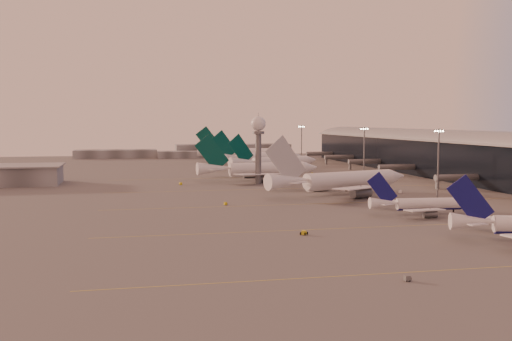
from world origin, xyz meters
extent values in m
plane|color=#504D4D|center=(0.00, 0.00, 0.00)|extent=(700.00, 700.00, 0.00)
cube|color=gold|center=(30.00, 10.00, 0.01)|extent=(180.00, 0.25, 0.02)
cube|color=gold|center=(30.00, 55.00, 0.01)|extent=(180.00, 0.25, 0.02)
cube|color=gold|center=(30.00, 100.00, 0.01)|extent=(180.00, 0.25, 0.02)
cube|color=gold|center=(30.00, 150.00, 0.01)|extent=(180.00, 0.25, 0.02)
cube|color=black|center=(108.00, 110.00, 9.00)|extent=(36.00, 360.00, 18.00)
cylinder|color=slate|center=(108.00, 110.00, 18.00)|extent=(10.08, 360.00, 10.08)
cube|color=slate|center=(108.00, 110.00, 18.20)|extent=(40.00, 362.00, 0.80)
cylinder|color=slate|center=(82.00, 86.00, 4.50)|extent=(22.00, 2.80, 2.80)
cube|color=slate|center=(72.00, 86.00, 2.20)|extent=(1.20, 1.20, 4.40)
cylinder|color=slate|center=(82.00, 142.00, 4.50)|extent=(22.00, 2.80, 2.80)
cube|color=slate|center=(72.00, 142.00, 2.20)|extent=(1.20, 1.20, 4.40)
cylinder|color=slate|center=(82.00, 184.00, 4.50)|extent=(22.00, 2.80, 2.80)
cube|color=slate|center=(72.00, 184.00, 2.20)|extent=(1.20, 1.20, 4.40)
cylinder|color=slate|center=(82.00, 226.00, 4.50)|extent=(22.00, 2.80, 2.80)
cube|color=slate|center=(72.00, 226.00, 2.20)|extent=(1.20, 1.20, 4.40)
cylinder|color=slate|center=(82.00, 266.00, 4.50)|extent=(22.00, 2.80, 2.80)
cube|color=slate|center=(72.00, 266.00, 2.20)|extent=(1.20, 1.20, 4.40)
cylinder|color=slate|center=(5.00, 120.00, 11.00)|extent=(2.60, 2.60, 22.00)
cylinder|color=slate|center=(5.00, 120.00, 22.50)|extent=(5.20, 5.20, 1.20)
sphere|color=white|center=(5.00, 120.00, 26.40)|extent=(6.40, 6.40, 6.40)
cylinder|color=slate|center=(5.00, 120.00, 30.10)|extent=(0.16, 0.16, 2.00)
cylinder|color=slate|center=(55.00, 55.00, 12.50)|extent=(0.56, 0.56, 25.00)
cube|color=slate|center=(55.00, 55.00, 24.50)|extent=(3.60, 0.25, 0.25)
sphere|color=#FFEABF|center=(53.50, 55.00, 24.10)|extent=(0.56, 0.56, 0.56)
sphere|color=#FFEABF|center=(54.50, 55.00, 24.10)|extent=(0.56, 0.56, 0.56)
sphere|color=#FFEABF|center=(55.50, 55.00, 24.10)|extent=(0.56, 0.56, 0.56)
sphere|color=#FFEABF|center=(56.50, 55.00, 24.10)|extent=(0.56, 0.56, 0.56)
cylinder|color=slate|center=(50.00, 110.00, 12.50)|extent=(0.56, 0.56, 25.00)
cube|color=slate|center=(50.00, 110.00, 24.50)|extent=(3.60, 0.25, 0.25)
sphere|color=#FFEABF|center=(48.50, 110.00, 24.10)|extent=(0.56, 0.56, 0.56)
sphere|color=#FFEABF|center=(49.50, 110.00, 24.10)|extent=(0.56, 0.56, 0.56)
sphere|color=#FFEABF|center=(50.50, 110.00, 24.10)|extent=(0.56, 0.56, 0.56)
sphere|color=#FFEABF|center=(51.50, 110.00, 24.10)|extent=(0.56, 0.56, 0.56)
cylinder|color=slate|center=(48.00, 200.00, 12.50)|extent=(0.56, 0.56, 25.00)
cube|color=slate|center=(48.00, 200.00, 24.50)|extent=(3.60, 0.25, 0.25)
sphere|color=#FFEABF|center=(46.50, 200.00, 24.10)|extent=(0.56, 0.56, 0.56)
sphere|color=#FFEABF|center=(47.50, 200.00, 24.10)|extent=(0.56, 0.56, 0.56)
sphere|color=#FFEABF|center=(48.50, 200.00, 24.10)|extent=(0.56, 0.56, 0.56)
sphere|color=#FFEABF|center=(49.50, 200.00, 24.10)|extent=(0.56, 0.56, 0.56)
cube|color=#5A5C60|center=(-60.00, 320.00, 3.00)|extent=(60.00, 18.00, 6.00)
cube|color=#5A5C60|center=(30.00, 330.00, 4.50)|extent=(90.00, 20.00, 9.00)
cube|color=#5A5C60|center=(-10.00, 310.00, 2.50)|extent=(40.00, 15.00, 5.00)
cone|color=white|center=(27.71, -10.41, 3.80)|extent=(10.68, 6.72, 4.04)
cube|color=white|center=(41.11, -4.05, 2.59)|extent=(14.99, 14.88, 1.27)
cube|color=#0F0F60|center=(27.24, -10.27, 8.79)|extent=(10.72, 3.53, 12.03)
cube|color=white|center=(26.43, -14.82, 3.90)|extent=(4.81, 2.44, 0.27)
cube|color=white|center=(29.06, -6.02, 3.90)|extent=(4.54, 4.38, 0.27)
cylinder|color=white|center=(36.70, 26.55, 2.76)|extent=(20.12, 5.08, 3.39)
cylinder|color=#0F0F60|center=(36.70, 26.55, 2.00)|extent=(19.65, 4.10, 2.44)
cone|color=white|center=(48.54, 25.53, 2.76)|extent=(4.13, 3.71, 3.39)
cone|color=white|center=(22.63, 27.76, 3.19)|extent=(8.61, 4.09, 3.39)
cube|color=white|center=(31.12, 18.66, 2.17)|extent=(14.55, 8.71, 1.07)
cylinder|color=slate|center=(33.70, 20.41, 0.62)|extent=(4.03, 2.52, 2.20)
cube|color=slate|center=(33.70, 20.41, 1.58)|extent=(0.29, 0.25, 1.36)
cube|color=white|center=(32.55, 35.27, 2.17)|extent=(13.90, 10.62, 1.07)
cylinder|color=slate|center=(34.80, 33.10, 0.62)|extent=(4.03, 2.52, 2.20)
cube|color=slate|center=(34.80, 33.10, 1.58)|extent=(0.29, 0.25, 1.36)
cube|color=#0F0F60|center=(22.21, 27.79, 7.38)|extent=(9.29, 1.11, 10.10)
cube|color=white|center=(22.33, 23.92, 3.27)|extent=(4.11, 2.73, 0.22)
cube|color=white|center=(22.99, 31.59, 3.27)|extent=(4.05, 3.22, 0.22)
cylinder|color=black|center=(44.24, 25.90, 0.45)|extent=(0.45, 0.45, 0.89)
cylinder|color=black|center=(35.27, 28.64, 0.49)|extent=(1.02, 0.53, 0.98)
cylinder|color=black|center=(34.94, 24.73, 0.49)|extent=(1.02, 0.53, 0.98)
cylinder|color=white|center=(31.37, 78.36, 4.26)|extent=(39.29, 17.79, 6.14)
cylinder|color=white|center=(31.37, 78.36, 2.88)|extent=(38.02, 15.91, 4.42)
cone|color=white|center=(53.70, 85.49, 4.26)|extent=(9.11, 8.16, 6.14)
cone|color=white|center=(4.81, 69.88, 5.02)|extent=(17.56, 10.86, 6.14)
cube|color=white|center=(27.21, 59.88, 3.18)|extent=(24.37, 24.74, 1.82)
cylinder|color=slate|center=(30.56, 65.01, 0.69)|extent=(8.46, 6.11, 3.99)
cube|color=slate|center=(30.56, 65.01, 2.11)|extent=(0.36, 0.33, 2.46)
cube|color=white|center=(17.28, 91.01, 3.18)|extent=(28.91, 11.47, 1.82)
cylinder|color=slate|center=(22.98, 88.77, 0.69)|extent=(8.46, 6.11, 3.99)
cube|color=slate|center=(22.98, 88.77, 2.11)|extent=(0.36, 0.33, 2.46)
cube|color=#B0B3B8|center=(4.03, 69.63, 12.28)|extent=(16.31, 5.50, 18.22)
cube|color=white|center=(6.81, 62.54, 5.18)|extent=(7.47, 7.31, 0.25)
cube|color=white|center=(2.19, 77.03, 5.18)|extent=(7.93, 3.92, 0.25)
cylinder|color=black|center=(45.59, 82.90, 0.49)|extent=(0.49, 0.49, 0.99)
cylinder|color=black|center=(27.69, 79.47, 0.54)|extent=(1.19, 0.80, 1.09)
cylinder|color=black|center=(29.02, 75.32, 0.54)|extent=(1.19, 0.80, 1.09)
cylinder|color=white|center=(12.75, 136.42, 4.14)|extent=(36.72, 9.86, 5.85)
cylinder|color=white|center=(12.75, 136.42, 2.82)|extent=(35.82, 8.15, 4.22)
cone|color=white|center=(34.28, 138.83, 4.14)|extent=(7.63, 6.60, 5.85)
cone|color=white|center=(-12.85, 133.55, 4.87)|extent=(15.78, 7.51, 5.85)
cube|color=white|center=(5.56, 120.25, 3.11)|extent=(25.19, 19.93, 1.73)
cylinder|color=slate|center=(9.58, 124.33, 0.71)|extent=(7.41, 4.56, 3.81)
cube|color=slate|center=(9.58, 124.33, 2.09)|extent=(0.33, 0.28, 2.34)
cube|color=white|center=(2.16, 150.59, 3.11)|extent=(26.75, 15.38, 1.73)
cylinder|color=slate|center=(6.98, 147.50, 0.71)|extent=(7.41, 4.56, 3.81)
cube|color=slate|center=(6.98, 147.50, 2.09)|extent=(0.33, 0.28, 2.34)
cube|color=#033C37|center=(-13.60, 133.46, 11.86)|extent=(16.04, 2.15, 17.32)
cube|color=white|center=(-12.32, 126.54, 5.02)|extent=(7.34, 5.99, 0.25)
cube|color=white|center=(-13.89, 140.50, 5.02)|extent=(7.50, 4.84, 0.25)
cylinder|color=black|center=(26.46, 137.95, 0.50)|extent=(0.50, 0.50, 1.01)
cylinder|color=black|center=(9.59, 138.30, 0.56)|extent=(1.16, 0.63, 1.11)
cylinder|color=black|center=(10.09, 133.88, 0.56)|extent=(1.16, 0.63, 1.11)
cylinder|color=white|center=(31.62, 184.67, 3.97)|extent=(34.65, 17.08, 5.61)
cylinder|color=white|center=(31.62, 184.67, 2.71)|extent=(33.46, 15.37, 4.04)
cone|color=white|center=(51.17, 191.71, 3.97)|extent=(8.24, 7.57, 5.61)
cone|color=white|center=(8.38, 176.30, 4.67)|extent=(15.64, 10.23, 5.61)
cube|color=white|center=(28.52, 167.99, 2.99)|extent=(21.31, 22.66, 1.66)
cylinder|color=slate|center=(31.35, 172.69, 0.68)|extent=(7.58, 5.72, 3.65)
cube|color=slate|center=(31.35, 172.69, 2.00)|extent=(0.36, 0.33, 2.25)
cube|color=white|center=(18.59, 195.54, 2.99)|extent=(25.85, 9.39, 1.66)
cylinder|color=slate|center=(23.77, 193.73, 0.68)|extent=(7.58, 5.72, 3.65)
cube|color=slate|center=(23.77, 193.73, 2.00)|extent=(0.36, 0.33, 2.25)
cube|color=#033C37|center=(7.70, 176.05, 11.37)|extent=(14.64, 5.55, 16.61)
cube|color=white|center=(10.44, 169.87, 4.81)|extent=(6.51, 6.59, 0.24)
cube|color=white|center=(5.87, 182.55, 4.81)|extent=(6.97, 3.24, 0.24)
cylinder|color=black|center=(44.07, 189.16, 0.48)|extent=(0.48, 0.48, 0.97)
cylinder|color=black|center=(28.26, 185.72, 0.53)|extent=(1.17, 0.82, 1.06)
cylinder|color=black|center=(29.71, 181.72, 0.53)|extent=(1.17, 0.82, 1.06)
cylinder|color=white|center=(31.03, 221.38, 4.22)|extent=(37.35, 14.97, 5.97)
cylinder|color=white|center=(31.03, 221.38, 2.88)|extent=(36.21, 13.17, 4.30)
cone|color=white|center=(52.43, 226.87, 4.22)|extent=(8.42, 7.56, 5.97)
cone|color=white|center=(5.58, 214.86, 4.97)|extent=(16.52, 9.64, 5.97)
cube|color=white|center=(26.06, 204.04, 3.18)|extent=(24.06, 22.72, 1.77)
cylinder|color=slate|center=(29.53, 208.73, 0.72)|extent=(7.90, 5.54, 3.88)
cube|color=slate|center=(29.53, 208.73, 2.13)|extent=(0.36, 0.33, 2.39)
cube|color=white|center=(18.33, 234.21, 3.18)|extent=(27.59, 12.39, 1.77)
cylinder|color=slate|center=(23.63, 231.76, 0.72)|extent=(7.90, 5.54, 3.88)
cube|color=slate|center=(23.63, 231.76, 2.13)|extent=(0.36, 0.33, 2.39)
cube|color=#033C37|center=(4.83, 214.67, 12.10)|extent=(16.00, 4.43, 17.67)
cube|color=white|center=(7.10, 207.86, 5.12)|extent=(7.20, 6.69, 0.26)
cube|color=white|center=(3.55, 221.74, 5.12)|extent=(7.56, 4.08, 0.26)
cylinder|color=black|center=(44.66, 224.88, 0.51)|extent=(0.51, 0.51, 1.03)
cylinder|color=black|center=(27.58, 222.84, 0.57)|extent=(1.22, 0.78, 1.13)
cylinder|color=black|center=(28.70, 218.45, 0.57)|extent=(1.22, 0.78, 1.13)
cylinder|color=white|center=(30.63, 259.63, 4.56)|extent=(40.25, 16.76, 6.45)
cylinder|color=white|center=(30.63, 259.63, 3.11)|extent=(39.00, 14.81, 4.64)
cone|color=white|center=(53.63, 253.34, 4.56)|extent=(9.16, 8.26, 6.45)
cone|color=white|center=(3.27, 267.12, 5.36)|extent=(17.87, 10.64, 6.45)
cube|color=white|center=(16.70, 246.02, 3.43)|extent=(29.78, 12.94, 1.91)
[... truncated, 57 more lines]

